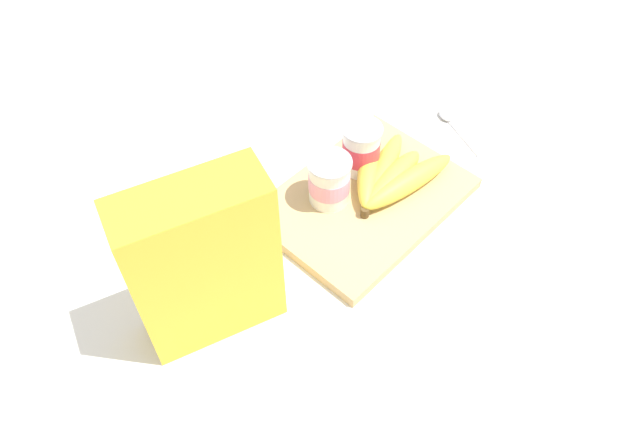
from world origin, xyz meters
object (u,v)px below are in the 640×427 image
object	(u,v)px
yogurt_cup_front	(329,181)
banana_bunch	(389,176)
cutting_board	(365,200)
yogurt_cup_back	(361,148)
spoon	(453,124)
cereal_box	(204,264)

from	to	relation	value
yogurt_cup_front	banana_bunch	world-z (taller)	yogurt_cup_front
cutting_board	yogurt_cup_front	bearing A→B (deg)	138.17
yogurt_cup_back	banana_bunch	bearing A→B (deg)	-86.34
yogurt_cup_back	banana_bunch	xyz separation A→B (m)	(0.00, -0.06, -0.03)
cutting_board	yogurt_cup_back	bearing A→B (deg)	48.88
yogurt_cup_back	cutting_board	bearing A→B (deg)	-131.12
cutting_board	banana_bunch	world-z (taller)	banana_bunch
cutting_board	spoon	size ratio (longest dim) A/B	2.57
cereal_box	yogurt_cup_front	bearing A→B (deg)	-154.55
banana_bunch	spoon	size ratio (longest dim) A/B	1.56
cutting_board	banana_bunch	distance (m)	0.06
cereal_box	yogurt_cup_back	bearing A→B (deg)	-154.32
yogurt_cup_back	banana_bunch	size ratio (longest dim) A/B	0.45
cereal_box	cutting_board	bearing A→B (deg)	-162.72
cereal_box	banana_bunch	world-z (taller)	cereal_box
yogurt_cup_front	spoon	size ratio (longest dim) A/B	0.67
yogurt_cup_front	spoon	distance (m)	0.31
yogurt_cup_front	yogurt_cup_back	size ratio (longest dim) A/B	0.95
cutting_board	yogurt_cup_front	world-z (taller)	yogurt_cup_front
cutting_board	spoon	distance (m)	0.26
cereal_box	banana_bunch	size ratio (longest dim) A/B	1.33
yogurt_cup_back	banana_bunch	world-z (taller)	yogurt_cup_back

